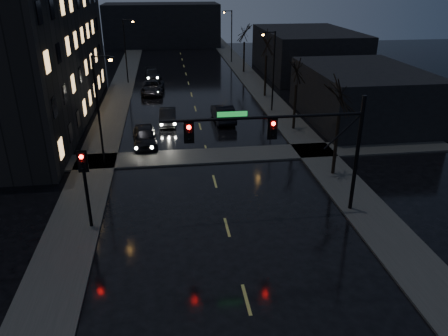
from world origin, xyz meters
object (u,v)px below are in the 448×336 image
object	(u,v)px
oncoming_car_a	(145,136)
oncoming_car_b	(168,117)
oncoming_car_d	(153,74)
lead_car	(223,113)
oncoming_car_c	(153,87)

from	to	relation	value
oncoming_car_a	oncoming_car_b	distance (m)	5.95
oncoming_car_d	lead_car	xyz separation A→B (m)	(6.95, -19.76, 0.15)
oncoming_car_a	oncoming_car_c	world-z (taller)	oncoming_car_a
oncoming_car_a	lead_car	world-z (taller)	lead_car
lead_car	oncoming_car_d	bearing A→B (deg)	-73.24
oncoming_car_b	oncoming_car_c	xyz separation A→B (m)	(-1.58, 12.08, 0.04)
oncoming_car_b	lead_car	xyz separation A→B (m)	(5.30, 0.10, 0.12)
oncoming_car_a	oncoming_car_b	size ratio (longest dim) A/B	1.11
oncoming_car_c	lead_car	distance (m)	13.81
oncoming_car_d	lead_car	world-z (taller)	lead_car
oncoming_car_a	oncoming_car_b	bearing A→B (deg)	66.75
oncoming_car_c	oncoming_car_d	xyz separation A→B (m)	(-0.07, 7.78, -0.07)
oncoming_car_c	lead_car	world-z (taller)	lead_car
oncoming_car_b	oncoming_car_d	bearing A→B (deg)	96.75
oncoming_car_a	oncoming_car_c	bearing A→B (deg)	84.72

